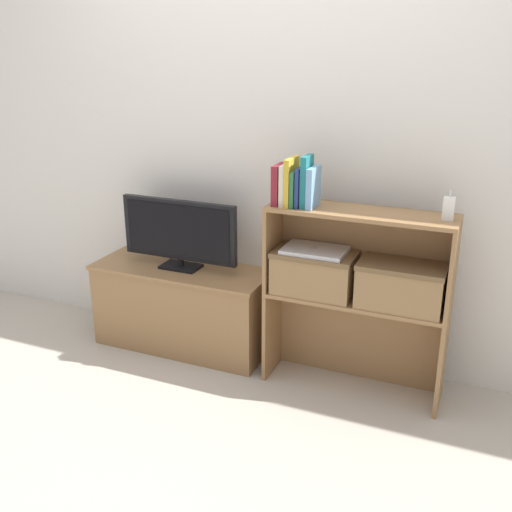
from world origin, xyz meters
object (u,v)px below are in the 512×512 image
object	(u,v)px
tv_stand	(183,307)
storage_basket_left	(314,271)
book_maroon	(279,184)
book_navy	(301,187)
book_skyblue	(313,187)
tv	(179,232)
book_forest	(296,188)
storage_basket_right	(401,284)
book_teal	(307,181)
book_ivory	(286,184)
baby_monitor	(449,209)
book_mustard	(291,182)
laptop	(315,250)

from	to	relation	value
tv_stand	storage_basket_left	world-z (taller)	storage_basket_left
book_maroon	book_navy	distance (m)	0.11
book_skyblue	storage_basket_left	size ratio (longest dim) A/B	0.48
book_skyblue	tv	bearing A→B (deg)	174.06
book_forest	storage_basket_right	xyz separation A→B (m)	(0.53, 0.01, -0.42)
book_teal	storage_basket_right	xyz separation A→B (m)	(0.48, 0.01, -0.45)
book_ivory	book_forest	size ratio (longest dim) A/B	1.14
book_teal	baby_monitor	bearing A→B (deg)	2.46
storage_basket_left	book_maroon	bearing A→B (deg)	-176.02
book_skyblue	storage_basket_right	xyz separation A→B (m)	(0.45, 0.01, -0.43)
book_mustard	storage_basket_left	xyz separation A→B (m)	(0.13, 0.01, -0.45)
book_teal	book_mustard	bearing A→B (deg)	180.00
book_ivory	laptop	bearing A→B (deg)	4.83
tv	storage_basket_left	size ratio (longest dim) A/B	1.69
storage_basket_right	storage_basket_left	bearing A→B (deg)	180.00
book_ivory	book_navy	size ratio (longest dim) A/B	1.04
storage_basket_left	laptop	xyz separation A→B (m)	(-0.00, -0.00, 0.11)
tv	laptop	bearing A→B (deg)	-4.91
tv	book_teal	bearing A→B (deg)	-6.21
book_skyblue	storage_basket_right	size ratio (longest dim) A/B	0.48
storage_basket_right	laptop	distance (m)	0.44
book_maroon	baby_monitor	bearing A→B (deg)	2.03
book_ivory	book_mustard	world-z (taller)	book_mustard
book_maroon	tv_stand	bearing A→B (deg)	172.27
tv_stand	tv	world-z (taller)	tv
book_ivory	storage_basket_left	bearing A→B (deg)	4.83
book_ivory	book_forest	distance (m)	0.06
book_ivory	storage_basket_left	xyz separation A→B (m)	(0.16, 0.01, -0.43)
tv	book_maroon	xyz separation A→B (m)	(0.62, -0.08, 0.34)
book_forest	tv_stand	bearing A→B (deg)	173.23
storage_basket_right	book_ivory	bearing A→B (deg)	-178.72
book_mustard	storage_basket_left	world-z (taller)	book_mustard
book_teal	laptop	bearing A→B (deg)	14.96
tv_stand	book_navy	distance (m)	1.09
book_forest	book_teal	bearing A→B (deg)	0.00
book_ivory	book_skyblue	bearing A→B (deg)	0.00
book_teal	tv_stand	bearing A→B (deg)	173.68
tv_stand	storage_basket_left	distance (m)	0.90
book_skyblue	storage_basket_left	world-z (taller)	book_skyblue
book_navy	storage_basket_right	size ratio (longest dim) A/B	0.46
book_forest	book_navy	bearing A→B (deg)	0.00
tv	baby_monitor	xyz separation A→B (m)	(1.42, -0.05, 0.30)
book_forest	tv	bearing A→B (deg)	173.35
tv_stand	storage_basket_left	size ratio (longest dim) A/B	2.50
laptop	tv	bearing A→B (deg)	175.09
book_forest	baby_monitor	size ratio (longest dim) A/B	1.29
book_navy	storage_basket_left	size ratio (longest dim) A/B	0.46
tv_stand	laptop	bearing A→B (deg)	-5.02
book_ivory	storage_basket_right	distance (m)	0.73
book_maroon	laptop	distance (m)	0.37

